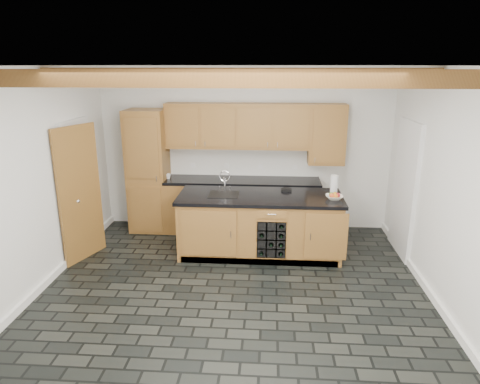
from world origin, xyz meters
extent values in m
plane|color=black|center=(0.00, 0.00, 0.00)|extent=(5.00, 5.00, 0.00)
plane|color=white|center=(0.00, 2.50, 1.40)|extent=(5.00, 0.00, 5.00)
plane|color=white|center=(-2.50, 0.00, 1.40)|extent=(0.00, 5.00, 5.00)
plane|color=white|center=(2.50, 0.00, 1.40)|extent=(0.00, 5.00, 5.00)
plane|color=white|center=(0.00, 0.00, 2.80)|extent=(5.00, 5.00, 0.00)
cube|color=#563516|center=(0.00, -1.20, 2.70)|extent=(4.90, 0.15, 0.15)
cube|color=#563516|center=(0.00, 0.60, 2.70)|extent=(4.90, 0.15, 0.15)
cube|color=white|center=(-2.48, 0.00, 0.05)|extent=(0.04, 5.00, 0.10)
cube|color=white|center=(2.48, 0.00, 0.05)|extent=(0.04, 5.00, 0.10)
cube|color=white|center=(-2.47, 1.30, 1.02)|extent=(0.06, 0.94, 2.04)
cube|color=#9E6832|center=(-2.32, 0.95, 1.00)|extent=(0.31, 0.77, 2.00)
cube|color=white|center=(2.47, 1.50, 1.02)|extent=(0.06, 0.98, 2.04)
cube|color=black|center=(2.50, 1.50, 1.00)|extent=(0.02, 0.86, 1.96)
cube|color=#9E6832|center=(-1.65, 2.20, 1.05)|extent=(0.65, 0.60, 2.10)
cube|color=#9E6832|center=(-0.02, 2.20, 0.44)|extent=(2.60, 0.60, 0.88)
cube|color=black|center=(-0.02, 2.20, 0.91)|extent=(2.64, 0.62, 0.05)
cube|color=white|center=(-0.02, 2.49, 1.19)|extent=(2.60, 0.02, 0.52)
cube|color=#9E6832|center=(-0.12, 2.33, 1.83)|extent=(2.40, 0.35, 0.75)
cube|color=#9E6832|center=(1.38, 2.33, 1.70)|extent=(0.60, 0.35, 1.00)
cube|color=#9E6832|center=(0.30, 1.30, 0.44)|extent=(2.40, 0.90, 0.88)
cube|color=black|center=(0.30, 1.30, 0.91)|extent=(2.46, 0.96, 0.05)
cube|color=#9E6832|center=(-0.42, 0.84, 0.48)|extent=(0.80, 0.02, 0.70)
cube|color=#9E6832|center=(1.25, 0.84, 0.48)|extent=(0.60, 0.02, 0.70)
cube|color=black|center=(0.48, 0.99, 0.40)|extent=(0.42, 0.30, 0.56)
cylinder|color=black|center=(0.34, 0.95, 0.19)|extent=(0.07, 0.26, 0.07)
cylinder|color=black|center=(0.62, 0.95, 0.19)|extent=(0.07, 0.26, 0.07)
cylinder|color=black|center=(0.62, 0.95, 0.47)|extent=(0.07, 0.26, 0.07)
cylinder|color=black|center=(0.34, 0.95, 0.47)|extent=(0.07, 0.26, 0.07)
cylinder|color=black|center=(0.62, 0.95, 0.61)|extent=(0.07, 0.26, 0.07)
cylinder|color=black|center=(0.62, 0.95, 0.33)|extent=(0.07, 0.26, 0.07)
cylinder|color=black|center=(0.48, 0.95, 0.33)|extent=(0.07, 0.26, 0.07)
cube|color=black|center=(-0.25, 1.30, 0.93)|extent=(0.45, 0.40, 0.02)
cylinder|color=silver|center=(-0.25, 1.48, 1.03)|extent=(0.02, 0.02, 0.20)
torus|color=silver|center=(-0.25, 1.48, 1.17)|extent=(0.18, 0.02, 0.18)
cylinder|color=silver|center=(-0.33, 1.48, 0.97)|extent=(0.02, 0.02, 0.08)
cylinder|color=silver|center=(-0.17, 1.48, 0.97)|extent=(0.02, 0.02, 0.08)
cube|color=black|center=(0.70, 1.56, 0.95)|extent=(0.16, 0.10, 0.04)
cylinder|color=black|center=(0.70, 1.56, 0.97)|extent=(0.11, 0.11, 0.01)
imported|color=white|center=(1.38, 1.18, 0.96)|extent=(0.25, 0.25, 0.06)
sphere|color=#AE1723|center=(1.43, 1.18, 0.99)|extent=(0.07, 0.07, 0.07)
sphere|color=orange|center=(1.40, 1.23, 0.99)|extent=(0.07, 0.07, 0.07)
sphere|color=#4E7C21|center=(1.34, 1.21, 0.99)|extent=(0.07, 0.07, 0.07)
sphere|color=#D74D20|center=(1.34, 1.15, 0.99)|extent=(0.07, 0.07, 0.07)
sphere|color=#C96916|center=(1.39, 1.13, 0.99)|extent=(0.07, 0.07, 0.07)
cylinder|color=white|center=(1.42, 1.52, 1.07)|extent=(0.11, 0.11, 0.27)
imported|color=white|center=(-1.30, 2.17, 0.97)|extent=(0.12, 0.12, 0.08)
camera|label=1|loc=(0.43, -4.83, 2.81)|focal=32.00mm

